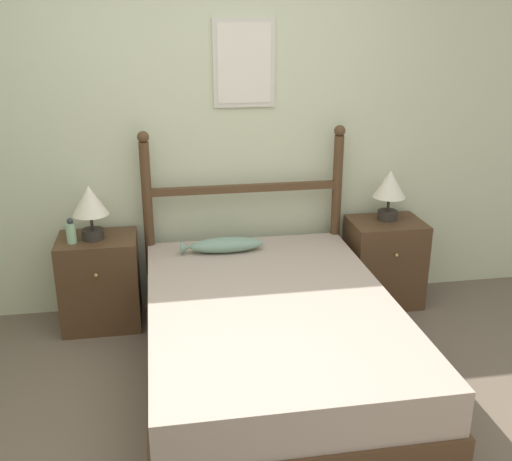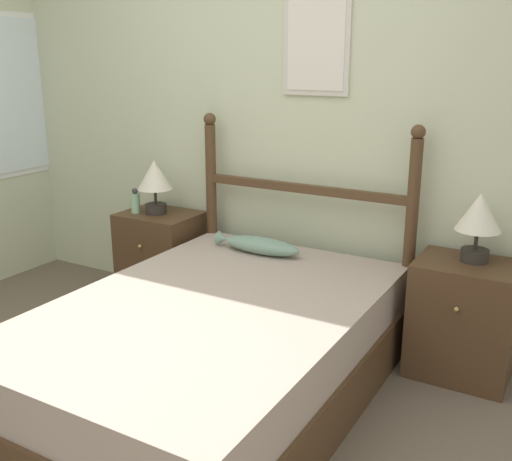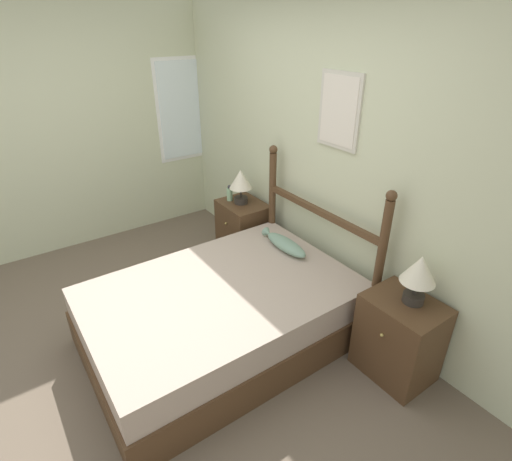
{
  "view_description": "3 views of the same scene",
  "coord_description": "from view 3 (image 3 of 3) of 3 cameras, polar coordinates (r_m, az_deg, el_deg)",
  "views": [
    {
      "loc": [
        -0.36,
        -2.36,
        2.02
      ],
      "look_at": [
        0.22,
        1.04,
        0.77
      ],
      "focal_mm": 42.0,
      "sensor_mm": 36.0,
      "label": 1
    },
    {
      "loc": [
        1.75,
        -1.6,
        1.66
      ],
      "look_at": [
        0.29,
        0.92,
        0.8
      ],
      "focal_mm": 42.0,
      "sensor_mm": 36.0,
      "label": 2
    },
    {
      "loc": [
        2.43,
        -0.61,
        2.34
      ],
      "look_at": [
        0.19,
        0.96,
        0.88
      ],
      "focal_mm": 28.0,
      "sensor_mm": 36.0,
      "label": 3
    }
  ],
  "objects": [
    {
      "name": "ground_plane",
      "position": [
        3.43,
        -15.76,
        -16.34
      ],
      "size": [
        16.0,
        16.0,
        0.0
      ],
      "primitive_type": "plane",
      "color": "brown"
    },
    {
      "name": "wall_back",
      "position": [
        3.54,
        8.66,
        10.23
      ],
      "size": [
        6.4,
        0.08,
        2.55
      ],
      "color": "beige",
      "rests_on": "ground_plane"
    },
    {
      "name": "wall_left",
      "position": [
        4.73,
        -26.82,
        12.09
      ],
      "size": [
        0.08,
        6.4,
        2.55
      ],
      "color": "beige",
      "rests_on": "ground_plane"
    },
    {
      "name": "bed",
      "position": [
        3.26,
        -4.83,
        -11.82
      ],
      "size": [
        1.4,
        2.05,
        0.52
      ],
      "color": "#4C331E",
      "rests_on": "ground_plane"
    },
    {
      "name": "headboard",
      "position": [
        3.51,
        8.92,
        0.06
      ],
      "size": [
        1.41,
        0.08,
        1.31
      ],
      "color": "#4C331E",
      "rests_on": "ground_plane"
    },
    {
      "name": "nightstand_left",
      "position": [
        4.33,
        -1.83,
        0.1
      ],
      "size": [
        0.52,
        0.43,
        0.63
      ],
      "color": "#4C331E",
      "rests_on": "ground_plane"
    },
    {
      "name": "nightstand_right",
      "position": [
        3.13,
        19.71,
        -14.23
      ],
      "size": [
        0.52,
        0.43,
        0.63
      ],
      "color": "#4C331E",
      "rests_on": "ground_plane"
    },
    {
      "name": "table_lamp_left",
      "position": [
        4.1,
        -2.22,
        7.01
      ],
      "size": [
        0.23,
        0.23,
        0.36
      ],
      "color": "#2D2823",
      "rests_on": "nightstand_left"
    },
    {
      "name": "table_lamp_right",
      "position": [
        2.83,
        22.27,
        -5.59
      ],
      "size": [
        0.23,
        0.23,
        0.36
      ],
      "color": "#2D2823",
      "rests_on": "nightstand_right"
    },
    {
      "name": "bottle",
      "position": [
        4.24,
        -3.79,
        5.29
      ],
      "size": [
        0.06,
        0.06,
        0.17
      ],
      "color": "#99C699",
      "rests_on": "nightstand_left"
    },
    {
      "name": "fish_pillow",
      "position": [
        3.56,
        4.14,
        -1.93
      ],
      "size": [
        0.56,
        0.15,
        0.1
      ],
      "color": "gray",
      "rests_on": "bed"
    }
  ]
}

